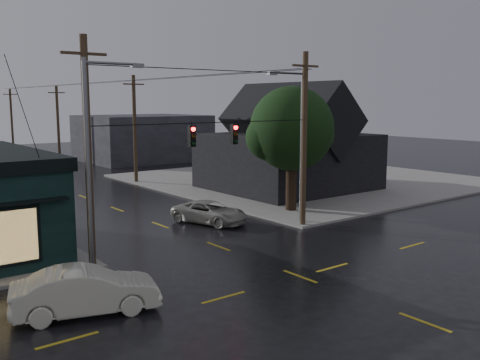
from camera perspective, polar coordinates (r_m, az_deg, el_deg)
ground_plane at (r=23.16m, az=6.42°, el=-10.19°), size 160.00×160.00×0.00m
sidewalk_ne at (r=50.77m, az=6.96°, el=0.10°), size 28.00×28.00×0.15m
ne_building at (r=44.71m, az=5.18°, el=4.67°), size 12.60×11.60×8.75m
corner_tree at (r=35.37m, az=5.55°, el=5.42°), size 5.57×5.57×8.22m
utility_pole_nw at (r=25.01m, az=-15.42°, el=-9.04°), size 2.00×0.32×10.15m
utility_pole_ne at (r=32.01m, az=6.70°, el=-4.95°), size 2.00×0.32×10.15m
utility_pole_far_a at (r=49.41m, az=-11.00°, el=-0.31°), size 2.00×0.32×9.65m
utility_pole_far_b at (r=67.75m, az=-18.65°, el=1.73°), size 2.00×0.32×9.15m
utility_pole_far_c at (r=86.82m, az=-23.00°, el=2.88°), size 2.00×0.32×9.15m
span_signal_assembly at (r=27.10m, az=-2.86°, el=4.87°), size 13.00×0.48×1.23m
streetlight_nw at (r=24.28m, az=-15.45°, el=-9.57°), size 5.40×0.30×9.15m
streetlight_ne at (r=32.84m, az=6.47°, el=-4.61°), size 5.40×0.30×9.15m
bg_building_east at (r=68.47m, az=-10.38°, el=4.46°), size 14.00×12.00×5.60m
sedan_cream at (r=19.73m, az=-16.09°, el=-11.31°), size 5.30×3.13×1.65m
suv_silver at (r=32.59m, az=-3.23°, el=-3.46°), size 3.69×5.28×1.34m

